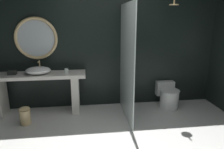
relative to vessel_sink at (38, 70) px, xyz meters
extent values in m
cube|color=black|center=(1.44, 0.34, 0.40)|extent=(4.80, 0.10, 2.60)
cube|color=silver|center=(-0.04, 0.02, -0.10)|extent=(1.89, 0.50, 0.07)
cube|color=silver|center=(-0.77, 0.02, -0.52)|extent=(0.14, 0.42, 0.76)
cube|color=silver|center=(0.69, 0.02, -0.52)|extent=(0.14, 0.42, 0.76)
ellipsoid|color=white|center=(0.00, 0.00, 0.00)|extent=(0.48, 0.39, 0.14)
cylinder|color=#D6B77F|center=(0.00, 0.18, 0.04)|extent=(0.02, 0.02, 0.23)
cylinder|color=#D6B77F|center=(0.00, 0.11, 0.15)|extent=(0.02, 0.14, 0.02)
cylinder|color=silver|center=(0.54, -0.02, -0.02)|extent=(0.08, 0.08, 0.10)
cube|color=#282D28|center=(-0.49, 0.02, -0.03)|extent=(0.15, 0.12, 0.07)
torus|color=#D6B77F|center=(-0.04, 0.25, 0.59)|extent=(0.84, 0.06, 0.84)
cylinder|color=#B2BCC1|center=(-0.04, 0.26, 0.59)|extent=(0.74, 0.01, 0.74)
cube|color=silver|center=(1.67, -0.35, 0.17)|extent=(0.02, 1.29, 2.14)
cylinder|color=#D6B77F|center=(2.59, -0.16, 1.22)|extent=(0.17, 0.17, 0.02)
cylinder|color=white|center=(2.68, -0.08, -0.70)|extent=(0.40, 0.40, 0.39)
ellipsoid|color=white|center=(2.68, -0.08, -0.50)|extent=(0.42, 0.46, 0.02)
cube|color=white|center=(2.68, 0.20, -0.54)|extent=(0.40, 0.16, 0.32)
cylinder|color=#D6B77F|center=(-0.20, -0.44, -0.76)|extent=(0.19, 0.19, 0.28)
ellipsoid|color=#D6B77F|center=(-0.20, -0.44, -0.60)|extent=(0.19, 0.19, 0.06)
camera|label=1|loc=(0.92, -4.09, 0.97)|focal=33.57mm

